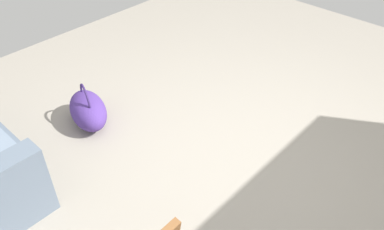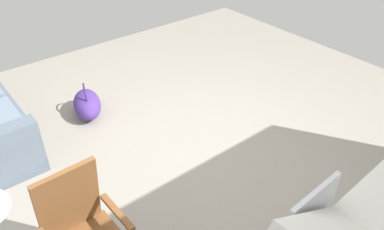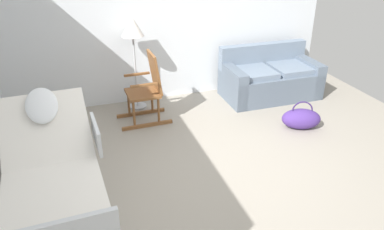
% 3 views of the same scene
% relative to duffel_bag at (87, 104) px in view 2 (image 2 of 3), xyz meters
% --- Properties ---
extents(ground_plane, '(6.61, 6.61, 0.00)m').
position_rel_duffel_bag_xyz_m(ground_plane, '(-1.48, -0.67, -0.15)').
color(ground_plane, gray).
extents(duffel_bag, '(0.64, 0.49, 0.43)m').
position_rel_duffel_bag_xyz_m(duffel_bag, '(0.00, 0.00, 0.00)').
color(duffel_bag, '#472D7A').
rests_on(duffel_bag, ground).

